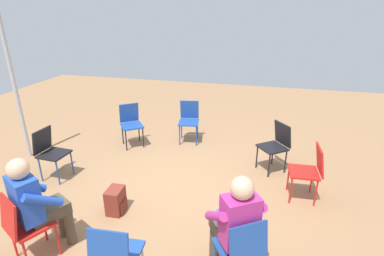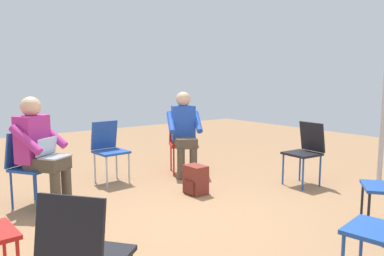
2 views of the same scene
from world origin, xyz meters
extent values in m
plane|color=#99704C|center=(0.00, 0.00, 0.00)|extent=(14.00, 14.00, 0.00)
cylinder|color=red|center=(-0.14, 1.70, 0.21)|extent=(0.02, 0.02, 0.42)
cube|color=#1E4799|center=(1.37, 1.10, 0.43)|extent=(0.55, 0.55, 0.03)
cylinder|color=#1E4799|center=(1.32, 0.86, 0.21)|extent=(0.02, 0.02, 0.42)
cylinder|color=#1E4799|center=(1.14, 1.15, 0.21)|extent=(0.02, 0.02, 0.42)
cylinder|color=#1E4799|center=(1.61, 1.05, 0.21)|extent=(0.02, 0.02, 0.42)
cylinder|color=#1E4799|center=(1.42, 1.33, 0.21)|extent=(0.02, 0.02, 0.42)
cube|color=#1E4799|center=(1.53, 1.20, 0.65)|extent=(0.29, 0.37, 0.40)
cube|color=black|center=(0.06, -1.98, 0.43)|extent=(0.43, 0.43, 0.03)
cylinder|color=#1E4799|center=(-0.09, -1.80, 0.21)|extent=(0.02, 0.02, 0.42)
cylinder|color=#1E4799|center=(0.24, -1.82, 0.21)|extent=(0.02, 0.02, 0.42)
cylinder|color=#1E4799|center=(-0.12, -2.14, 0.21)|extent=(0.02, 0.02, 0.42)
cylinder|color=#1E4799|center=(0.22, -2.16, 0.21)|extent=(0.02, 0.02, 0.42)
cube|color=black|center=(0.05, -2.17, 0.65)|extent=(0.39, 0.12, 0.40)
cube|color=black|center=(-1.15, 1.58, 0.65)|extent=(0.36, 0.31, 0.40)
cube|color=#1E4799|center=(-1.84, -0.24, 0.43)|extent=(0.46, 0.46, 0.03)
cylinder|color=#1E4799|center=(-1.64, -0.38, 0.21)|extent=(0.02, 0.02, 0.42)
cube|color=red|center=(1.58, -1.12, 0.43)|extent=(0.54, 0.54, 0.03)
cylinder|color=red|center=(1.35, -1.19, 0.21)|extent=(0.02, 0.02, 0.42)
cylinder|color=red|center=(1.50, -0.89, 0.21)|extent=(0.02, 0.02, 0.42)
cylinder|color=red|center=(1.65, -1.34, 0.21)|extent=(0.02, 0.02, 0.42)
cylinder|color=red|center=(1.80, -1.04, 0.21)|extent=(0.02, 0.02, 0.42)
cube|color=red|center=(1.74, -1.20, 0.65)|extent=(0.26, 0.38, 0.40)
cube|color=#1E4799|center=(1.73, 0.00, 0.43)|extent=(0.43, 0.43, 0.03)
cylinder|color=#B7B7BC|center=(1.57, -0.19, 0.21)|extent=(0.02, 0.02, 0.42)
cylinder|color=#B7B7BC|center=(1.54, 0.15, 0.21)|extent=(0.02, 0.02, 0.42)
cylinder|color=#B7B7BC|center=(1.91, -0.16, 0.21)|extent=(0.02, 0.02, 0.42)
cylinder|color=#B7B7BC|center=(1.88, 0.18, 0.21)|extent=(0.02, 0.02, 0.42)
cube|color=#1E4799|center=(1.91, 0.01, 0.65)|extent=(0.12, 0.39, 0.40)
cylinder|color=black|center=(-1.35, -1.05, 0.21)|extent=(0.02, 0.02, 0.42)
cylinder|color=black|center=(-1.14, -1.32, 0.21)|extent=(0.02, 0.02, 0.42)
cylinder|color=#4C4233|center=(1.12, 0.83, 0.23)|extent=(0.11, 0.11, 0.45)
cylinder|color=#4C4233|center=(1.02, 0.98, 0.23)|extent=(0.11, 0.11, 0.45)
cube|color=#4C4233|center=(1.21, 1.00, 0.51)|extent=(0.52, 0.48, 0.14)
cube|color=#B22D84|center=(1.37, 1.10, 0.77)|extent=(0.37, 0.40, 0.52)
sphere|color=#DBAD89|center=(1.37, 1.10, 1.13)|extent=(0.22, 0.22, 0.22)
cylinder|color=#B22D84|center=(1.40, 0.88, 0.80)|extent=(0.38, 0.29, 0.31)
cylinder|color=#B22D84|center=(1.18, 1.21, 0.80)|extent=(0.38, 0.29, 0.31)
cube|color=#9EA0A5|center=(1.12, 0.94, 0.59)|extent=(0.35, 0.37, 0.02)
cube|color=#B2D1F2|center=(1.21, 1.00, 0.70)|extent=(0.21, 0.28, 0.20)
cylinder|color=#4C4233|center=(1.22, -1.03, 0.23)|extent=(0.11, 0.11, 0.45)
cylinder|color=#4C4233|center=(1.30, -0.87, 0.23)|extent=(0.11, 0.11, 0.45)
cube|color=#4C4233|center=(1.41, -1.03, 0.51)|extent=(0.51, 0.46, 0.14)
cube|color=blue|center=(1.58, -1.12, 0.77)|extent=(0.35, 0.40, 0.52)
sphere|color=#DBAD89|center=(1.58, -1.12, 1.13)|extent=(0.22, 0.22, 0.22)
cylinder|color=blue|center=(1.39, -1.25, 0.80)|extent=(0.39, 0.26, 0.31)
cylinder|color=blue|center=(1.58, -0.89, 0.80)|extent=(0.39, 0.26, 0.31)
cube|color=maroon|center=(0.64, -0.63, 0.18)|extent=(0.29, 0.21, 0.36)
cube|color=maroon|center=(0.64, -0.63, 0.10)|extent=(0.21, 0.26, 0.16)
camera|label=1|loc=(3.69, 1.21, 2.64)|focal=28.00mm
camera|label=2|loc=(-2.95, 2.17, 1.43)|focal=35.00mm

